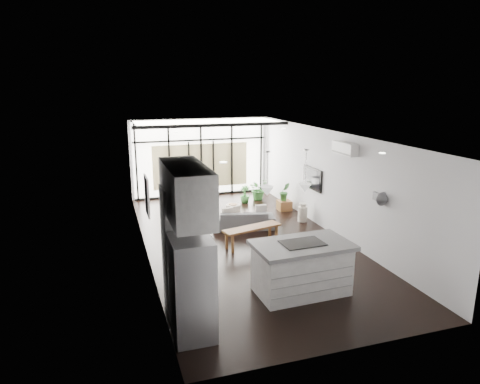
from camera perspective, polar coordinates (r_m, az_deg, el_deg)
floor at (r=11.31m, az=0.47°, el=-6.51°), size 5.00×10.00×0.00m
ceiling at (r=10.64m, az=0.50°, el=7.73°), size 5.00×10.00×0.00m
wall_left at (r=10.41m, az=-12.71°, el=-0.63°), size 0.02×10.00×2.80m
wall_right at (r=11.89m, az=12.00°, el=1.27°), size 0.02×10.00×2.80m
wall_back at (r=15.62m, az=-5.28°, el=4.62°), size 5.00×0.02×2.80m
wall_front at (r=6.58m, az=14.44°, el=-9.70°), size 5.00×0.02×2.80m
glazing at (r=15.51m, az=-5.19°, el=4.55°), size 5.00×0.20×2.80m
skylight at (r=14.48m, az=-4.53°, el=9.33°), size 4.70×1.90×0.06m
neighbour_building at (r=15.63m, az=-5.22°, el=3.50°), size 3.50×0.02×1.60m
island at (r=8.58m, az=8.20°, el=-9.98°), size 1.92×1.19×1.03m
cooktop at (r=8.38m, az=8.33°, el=-6.73°), size 0.83×0.57×0.01m
fridge at (r=7.06m, az=-6.41°, el=-12.58°), size 0.65×0.82×1.69m
appliance_column at (r=7.64m, az=-7.87°, el=-7.82°), size 0.60×0.63×2.33m
upper_cabinets at (r=6.85m, az=-7.21°, el=0.05°), size 0.62×1.75×0.86m
pendant_left at (r=8.19m, az=3.63°, el=0.12°), size 0.26×0.26×0.18m
pendant_right at (r=8.51m, az=8.66°, el=0.53°), size 0.26×0.26×0.18m
sofa at (r=12.17m, az=0.45°, el=-3.28°), size 1.82×0.89×0.68m
console_bench at (r=10.90m, az=1.61°, el=-5.93°), size 1.61×0.76×0.50m
pouf at (r=13.31m, az=-0.93°, el=-2.44°), size 0.58×0.58×0.37m
crate at (r=14.00m, az=5.93°, el=-1.78°), size 0.43×0.43×0.31m
plant_tall at (r=15.14m, az=2.48°, el=0.10°), size 0.91×0.96×0.60m
plant_med at (r=14.73m, az=0.64°, el=-0.82°), size 0.59×0.69×0.34m
plant_crate at (r=13.92m, az=5.96°, el=-0.62°), size 0.36×0.62×0.27m
milk_can at (r=12.90m, az=8.36°, el=-2.70°), size 0.31×0.31×0.55m
bistro_set at (r=15.42m, az=-5.83°, el=0.48°), size 1.48×0.66×0.69m
tv at (r=12.75m, az=9.62°, el=1.80°), size 0.05×1.10×0.65m
ac_unit at (r=10.96m, az=13.80°, el=5.67°), size 0.22×0.90×0.30m
framed_art at (r=9.89m, az=-12.31°, el=-0.50°), size 0.04×0.70×0.90m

